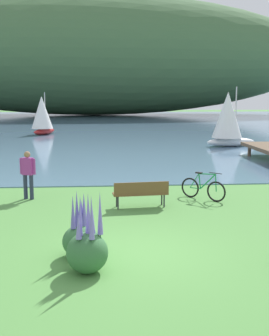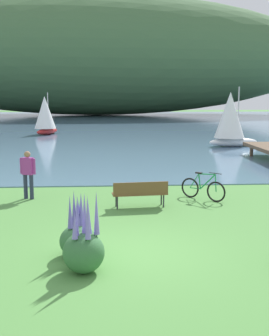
{
  "view_description": "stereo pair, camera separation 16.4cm",
  "coord_description": "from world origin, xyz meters",
  "px_view_note": "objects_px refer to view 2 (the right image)",
  "views": [
    {
      "loc": [
        -0.65,
        -9.51,
        3.63
      ],
      "look_at": [
        0.45,
        6.0,
        1.0
      ],
      "focal_mm": 45.93,
      "sensor_mm": 36.0,
      "label": 1
    },
    {
      "loc": [
        -0.48,
        -9.52,
        3.63
      ],
      "look_at": [
        0.45,
        6.0,
        1.0
      ],
      "focal_mm": 45.93,
      "sensor_mm": 36.0,
      "label": 2
    }
  ],
  "objects_px": {
    "sailboat_mid_bay": "(230,119)",
    "park_bench_near_camera": "(140,192)",
    "person_at_shoreline": "(28,172)",
    "sailboat_nearest_to_shore": "(45,115)",
    "bicycle_leaning_near_bench": "(203,189)"
  },
  "relations": [
    {
      "from": "sailboat_mid_bay",
      "to": "park_bench_near_camera",
      "type": "bearing_deg",
      "value": -114.88
    },
    {
      "from": "person_at_shoreline",
      "to": "park_bench_near_camera",
      "type": "bearing_deg",
      "value": -20.51
    },
    {
      "from": "person_at_shoreline",
      "to": "sailboat_mid_bay",
      "type": "relative_size",
      "value": 0.41
    },
    {
      "from": "sailboat_nearest_to_shore",
      "to": "bicycle_leaning_near_bench",
      "type": "bearing_deg",
      "value": -70.5
    },
    {
      "from": "bicycle_leaning_near_bench",
      "to": "sailboat_nearest_to_shore",
      "type": "xyz_separation_m",
      "value": [
        -9.16,
        25.85,
        1.47
      ]
    },
    {
      "from": "sailboat_nearest_to_shore",
      "to": "sailboat_mid_bay",
      "type": "relative_size",
      "value": 0.92
    },
    {
      "from": "park_bench_near_camera",
      "to": "sailboat_nearest_to_shore",
      "type": "bearing_deg",
      "value": 104.39
    },
    {
      "from": "sailboat_nearest_to_shore",
      "to": "sailboat_mid_bay",
      "type": "distance_m",
      "value": 17.83
    },
    {
      "from": "bicycle_leaning_near_bench",
      "to": "person_at_shoreline",
      "type": "height_order",
      "value": "person_at_shoreline"
    },
    {
      "from": "person_at_shoreline",
      "to": "sailboat_mid_bay",
      "type": "height_order",
      "value": "sailboat_mid_bay"
    },
    {
      "from": "sailboat_mid_bay",
      "to": "person_at_shoreline",
      "type": "bearing_deg",
      "value": -127.53
    },
    {
      "from": "sailboat_nearest_to_shore",
      "to": "park_bench_near_camera",
      "type": "bearing_deg",
      "value": -75.61
    },
    {
      "from": "sailboat_nearest_to_shore",
      "to": "sailboat_mid_bay",
      "type": "height_order",
      "value": "sailboat_mid_bay"
    },
    {
      "from": "bicycle_leaning_near_bench",
      "to": "sailboat_nearest_to_shore",
      "type": "relative_size",
      "value": 0.34
    },
    {
      "from": "park_bench_near_camera",
      "to": "sailboat_nearest_to_shore",
      "type": "distance_m",
      "value": 27.69
    }
  ]
}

